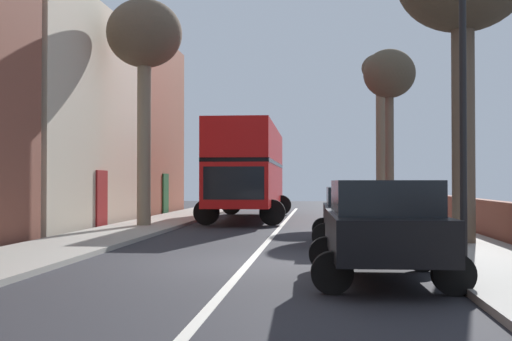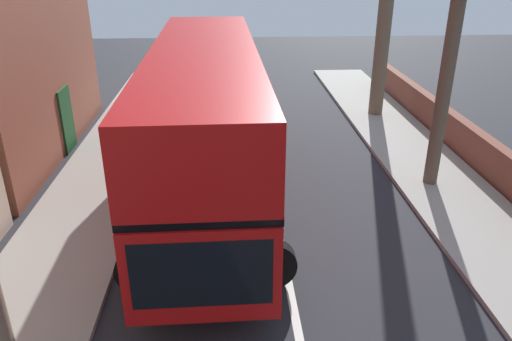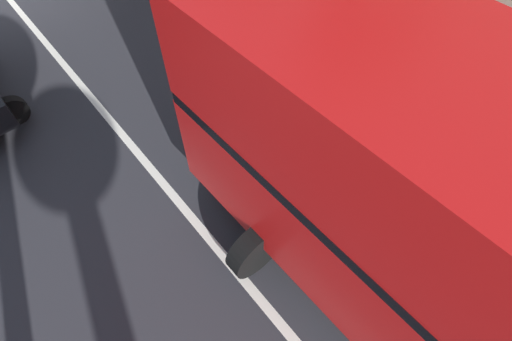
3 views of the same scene
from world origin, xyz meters
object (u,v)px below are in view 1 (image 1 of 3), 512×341
Objects in this scene: street_tree_left_6 at (144,42)px; lamppost_right at (463,75)px; double_decker_bus at (249,167)px; street_tree_right_3 at (389,79)px; street_tree_right_5 at (381,86)px; parked_car_black_right_1 at (382,225)px; parked_car_black_right_2 at (359,211)px.

lamppost_right is (9.17, -9.49, -2.96)m from street_tree_left_6.
double_decker_bus is 1.54× the size of street_tree_right_3.
street_tree_right_5 is 1.05× the size of street_tree_left_6.
parked_car_black_right_1 is at bearing -76.41° from double_decker_bus.
double_decker_bus is 11.88m from parked_car_black_right_2.
parked_car_black_right_1 is 6.36m from parked_car_black_right_2.
parked_car_black_right_1 is at bearing -130.48° from lamppost_right.
street_tree_right_5 is (2.29, 17.87, 6.02)m from parked_car_black_right_2.
street_tree_right_3 is 0.87× the size of street_tree_right_5.
street_tree_right_3 is at bearing 79.83° from parked_car_black_right_2.
parked_car_black_right_1 is 0.48× the size of street_tree_right_5.
parked_car_black_right_2 is (-0.00, 6.36, -0.07)m from parked_car_black_right_1.
street_tree_right_3 reaches higher than lamppost_right.
street_tree_left_6 is 13.53m from lamppost_right.
lamppost_right reaches higher than parked_car_black_right_1.
lamppost_right is (-0.49, -22.13, -3.11)m from street_tree_right_5.
street_tree_right_5 reaches higher than lamppost_right.
parked_car_black_right_1 reaches higher than parked_car_black_right_2.
street_tree_left_6 is (-7.38, 11.60, 5.81)m from parked_car_black_right_1.
lamppost_right reaches higher than parked_car_black_right_2.
double_decker_bus is at bearing 61.21° from street_tree_left_6.
parked_car_black_right_1 is at bearing -95.39° from street_tree_right_5.
street_tree_left_6 is at bearing -127.40° from street_tree_right_5.
lamppost_right is at bearing 49.52° from parked_car_black_right_1.
street_tree_right_5 reaches higher than street_tree_left_6.
parked_car_black_right_2 is at bearing 90.01° from parked_car_black_right_1.
street_tree_right_5 is 1.36× the size of lamppost_right.
lamppost_right is (1.80, -4.26, 2.92)m from parked_car_black_right_2.
double_decker_bus is 1.41× the size of street_tree_left_6.
street_tree_right_3 is at bearing -92.12° from street_tree_right_5.
parked_car_black_right_1 is 0.50× the size of street_tree_left_6.
street_tree_right_3 is 0.91× the size of street_tree_left_6.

